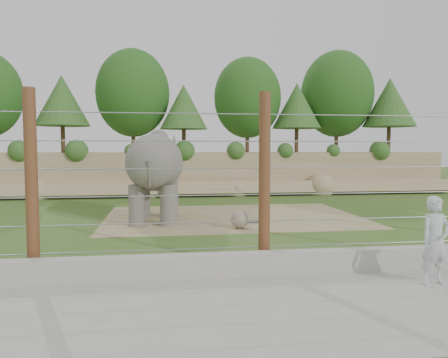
{
  "coord_description": "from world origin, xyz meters",
  "views": [
    {
      "loc": [
        -2.28,
        -14.08,
        2.74
      ],
      "look_at": [
        0.0,
        2.0,
        1.6
      ],
      "focal_mm": 35.0,
      "sensor_mm": 36.0,
      "label": 1
    }
  ],
  "objects": [
    {
      "name": "ground",
      "position": [
        0.0,
        0.0,
        0.0
      ],
      "size": [
        90.0,
        90.0,
        0.0
      ],
      "primitive_type": "plane",
      "color": "#32561B",
      "rests_on": "ground"
    },
    {
      "name": "back_embankment",
      "position": [
        0.59,
        12.68,
        3.97
      ],
      "size": [
        30.0,
        5.52,
        8.77
      ],
      "color": "#997E61",
      "rests_on": "ground"
    },
    {
      "name": "dirt_patch",
      "position": [
        0.5,
        3.0,
        0.01
      ],
      "size": [
        10.0,
        7.0,
        0.02
      ],
      "primitive_type": "cube",
      "color": "#8C7952",
      "rests_on": "ground"
    },
    {
      "name": "drain_grate",
      "position": [
        0.88,
        1.64,
        0.04
      ],
      "size": [
        1.0,
        0.6,
        0.03
      ],
      "primitive_type": "cube",
      "color": "#262628",
      "rests_on": "dirt_patch"
    },
    {
      "name": "elephant",
      "position": [
        -2.57,
        2.36,
        1.71
      ],
      "size": [
        2.15,
        4.36,
        3.42
      ],
      "primitive_type": null,
      "rotation": [
        0.0,
        0.0,
        -0.08
      ],
      "color": "#66625C",
      "rests_on": "ground"
    },
    {
      "name": "stone_ball",
      "position": [
        0.3,
        0.39,
        0.33
      ],
      "size": [
        0.62,
        0.62,
        0.62
      ],
      "primitive_type": "sphere",
      "color": "gray",
      "rests_on": "dirt_patch"
    },
    {
      "name": "retaining_wall",
      "position": [
        0.0,
        -5.0,
        0.25
      ],
      "size": [
        26.0,
        0.35,
        0.5
      ],
      "primitive_type": "cube",
      "color": "#9D9C92",
      "rests_on": "ground"
    },
    {
      "name": "walkway",
      "position": [
        0.0,
        -7.0,
        0.01
      ],
      "size": [
        26.0,
        4.0,
        0.01
      ],
      "primitive_type": "cube",
      "color": "#9D9C92",
      "rests_on": "ground"
    },
    {
      "name": "barrier_fence",
      "position": [
        0.0,
        -4.5,
        2.0
      ],
      "size": [
        20.26,
        0.26,
        4.0
      ],
      "color": "#51301C",
      "rests_on": "ground"
    },
    {
      "name": "zookeeper",
      "position": [
        3.11,
        -6.16,
        0.9
      ],
      "size": [
        0.7,
        0.51,
        1.78
      ],
      "primitive_type": "imported",
      "rotation": [
        0.0,
        0.0,
        0.14
      ],
      "color": "#B3B8BD",
      "rests_on": "walkway"
    }
  ]
}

